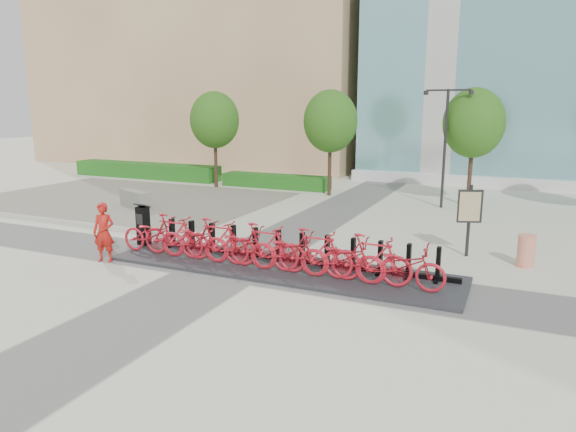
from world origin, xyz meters
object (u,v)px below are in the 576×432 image
at_px(kiosk, 143,225).
at_px(jersey_barrier, 135,199).
at_px(construction_barrel, 526,251).
at_px(map_sign, 470,209).
at_px(worker_red, 104,232).
at_px(bike_0, 153,235).

distance_m(kiosk, jersey_barrier, 6.73).
bearing_deg(construction_barrel, kiosk, -166.13).
distance_m(kiosk, map_sign, 9.75).
height_order(worker_red, map_sign, map_sign).
bearing_deg(map_sign, bike_0, -176.78).
distance_m(bike_0, worker_red, 1.36).
bearing_deg(kiosk, map_sign, 18.83).
height_order(worker_red, jersey_barrier, worker_red).
bearing_deg(bike_0, map_sign, -66.01).
relative_size(worker_red, map_sign, 0.80).
bearing_deg(jersey_barrier, map_sign, 15.37).
distance_m(worker_red, jersey_barrier, 8.05).
bearing_deg(worker_red, construction_barrel, 4.94).
xyz_separation_m(construction_barrel, jersey_barrier, (-15.34, 2.28, -0.07)).
xyz_separation_m(bike_0, kiosk, (-0.90, 0.66, 0.08)).
relative_size(construction_barrel, map_sign, 0.42).
xyz_separation_m(bike_0, jersey_barrier, (-5.45, 5.60, -0.25)).
height_order(jersey_barrier, map_sign, map_sign).
relative_size(bike_0, kiosk, 1.59).
bearing_deg(map_sign, worker_red, -173.69).
distance_m(bike_0, map_sign, 9.16).
bearing_deg(jersey_barrier, construction_barrel, 14.71).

